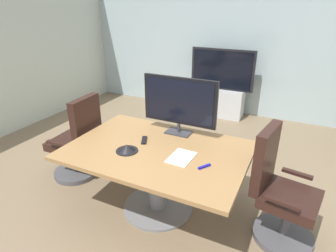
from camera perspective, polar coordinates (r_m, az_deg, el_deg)
name	(u,v)px	position (r m, az deg, el deg)	size (l,w,h in m)	color
ground_plane	(153,197)	(3.40, -3.02, -14.12)	(7.43, 7.43, 0.00)	#7A664C
wall_back_glass_partition	(233,40)	(5.74, 12.99, 16.61)	(6.24, 0.10, 2.85)	#9EB2B7
conference_table	(157,165)	(2.93, -2.16, -7.85)	(1.79, 1.23, 0.74)	olive
office_chair_left	(78,145)	(3.70, -17.76, -3.60)	(0.61, 0.58, 1.09)	#4C4C51
office_chair_right	(279,195)	(2.86, 21.62, -12.89)	(0.63, 0.61, 1.09)	#4C4C51
tv_monitor	(179,103)	(3.04, 2.33, 4.78)	(0.84, 0.18, 0.64)	#333338
wall_display_unit	(220,94)	(5.62, 10.59, 6.37)	(1.20, 0.36, 1.31)	#B7BABC
conference_phone	(127,148)	(2.81, -8.33, -4.49)	(0.22, 0.22, 0.07)	black
remote_control	(144,140)	(3.00, -4.86, -2.86)	(0.05, 0.17, 0.02)	black
whiteboard_marker	(204,167)	(2.55, 7.38, -8.15)	(0.13, 0.02, 0.02)	#1919A5
paper_notepad	(181,157)	(2.68, 2.72, -6.36)	(0.21, 0.30, 0.01)	white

